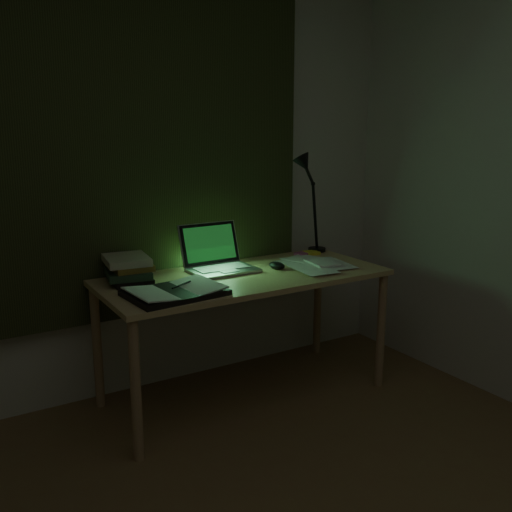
{
  "coord_description": "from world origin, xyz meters",
  "views": [
    {
      "loc": [
        -0.91,
        -0.95,
        1.46
      ],
      "look_at": [
        0.56,
        1.47,
        0.82
      ],
      "focal_mm": 40.0,
      "sensor_mm": 36.0,
      "label": 1
    }
  ],
  "objects_px": {
    "laptop": "(223,249)",
    "loose_papers": "(314,264)",
    "desk": "(245,336)",
    "open_textbook": "(175,291)",
    "desk_lamp": "(318,205)",
    "book_stack": "(129,269)"
  },
  "relations": [
    {
      "from": "laptop",
      "to": "loose_papers",
      "type": "bearing_deg",
      "value": -16.62
    },
    {
      "from": "desk",
      "to": "open_textbook",
      "type": "xyz_separation_m",
      "value": [
        -0.47,
        -0.16,
        0.37
      ]
    },
    {
      "from": "laptop",
      "to": "open_textbook",
      "type": "relative_size",
      "value": 0.91
    },
    {
      "from": "desk_lamp",
      "to": "loose_papers",
      "type": "bearing_deg",
      "value": -137.05
    },
    {
      "from": "desk",
      "to": "open_textbook",
      "type": "bearing_deg",
      "value": -161.27
    },
    {
      "from": "loose_papers",
      "to": "desk_lamp",
      "type": "relative_size",
      "value": 0.54
    },
    {
      "from": "laptop",
      "to": "book_stack",
      "type": "bearing_deg",
      "value": 170.99
    },
    {
      "from": "book_stack",
      "to": "desk_lamp",
      "type": "relative_size",
      "value": 0.42
    },
    {
      "from": "laptop",
      "to": "desk_lamp",
      "type": "bearing_deg",
      "value": 10.56
    },
    {
      "from": "desk",
      "to": "desk_lamp",
      "type": "relative_size",
      "value": 2.57
    },
    {
      "from": "desk",
      "to": "laptop",
      "type": "xyz_separation_m",
      "value": [
        -0.07,
        0.12,
        0.47
      ]
    },
    {
      "from": "book_stack",
      "to": "loose_papers",
      "type": "xyz_separation_m",
      "value": [
        1.01,
        -0.21,
        -0.06
      ]
    },
    {
      "from": "open_textbook",
      "to": "loose_papers",
      "type": "bearing_deg",
      "value": 3.13
    },
    {
      "from": "loose_papers",
      "to": "desk_lamp",
      "type": "height_order",
      "value": "desk_lamp"
    },
    {
      "from": "laptop",
      "to": "book_stack",
      "type": "relative_size",
      "value": 1.57
    },
    {
      "from": "desk",
      "to": "book_stack",
      "type": "bearing_deg",
      "value": 161.73
    },
    {
      "from": "desk_lamp",
      "to": "book_stack",
      "type": "bearing_deg",
      "value": 176.59
    },
    {
      "from": "desk",
      "to": "desk_lamp",
      "type": "distance_m",
      "value": 0.98
    },
    {
      "from": "open_textbook",
      "to": "loose_papers",
      "type": "distance_m",
      "value": 0.91
    },
    {
      "from": "book_stack",
      "to": "loose_papers",
      "type": "bearing_deg",
      "value": -12.06
    },
    {
      "from": "laptop",
      "to": "loose_papers",
      "type": "xyz_separation_m",
      "value": [
        0.5,
        -0.14,
        -0.12
      ]
    },
    {
      "from": "open_textbook",
      "to": "desk_lamp",
      "type": "xyz_separation_m",
      "value": [
        1.15,
        0.42,
        0.28
      ]
    }
  ]
}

